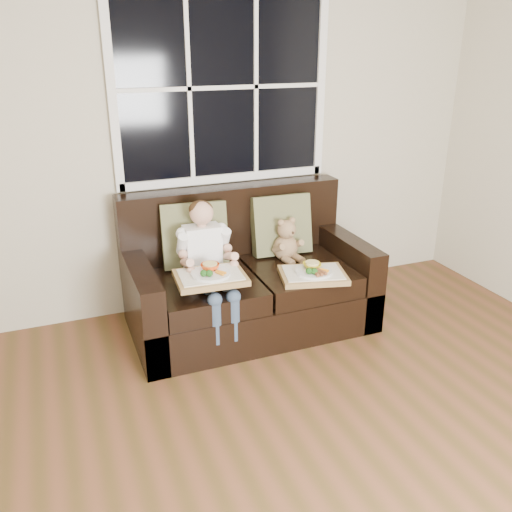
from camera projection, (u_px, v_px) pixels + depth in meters
name	position (u px, v px, depth m)	size (l,w,h in m)	color
room_walls	(426.00, 169.00, 1.69)	(4.52, 5.02, 2.71)	beige
window_back	(223.00, 87.00, 3.86)	(1.62, 0.04, 1.37)	black
loveseat	(247.00, 283.00, 3.96)	(1.70, 0.92, 0.96)	black
pillow_left	(194.00, 235.00, 3.84)	(0.48, 0.27, 0.47)	olive
pillow_right	(281.00, 225.00, 4.07)	(0.46, 0.23, 0.46)	olive
child	(207.00, 254.00, 3.63)	(0.36, 0.59, 0.81)	white
teddy_bear	(286.00, 242.00, 3.98)	(0.21, 0.26, 0.33)	#9E7E53
tray_left	(210.00, 276.00, 3.43)	(0.46, 0.36, 0.10)	#A07B48
tray_right	(313.00, 274.00, 3.70)	(0.51, 0.44, 0.10)	#A07B48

